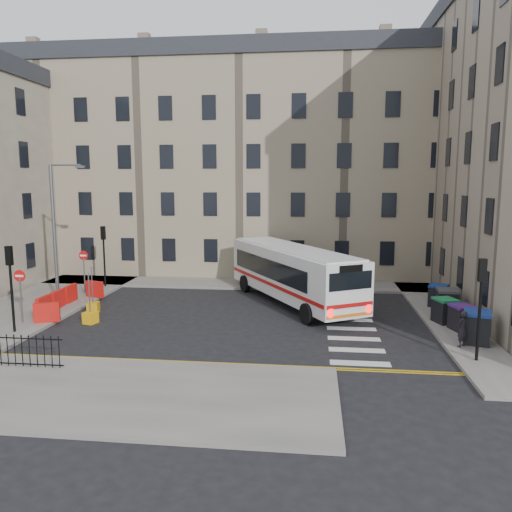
% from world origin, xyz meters
% --- Properties ---
extents(ground, '(120.00, 120.00, 0.00)m').
position_xyz_m(ground, '(0.00, 0.00, 0.00)').
color(ground, black).
rests_on(ground, ground).
extents(pavement_north, '(36.00, 3.20, 0.15)m').
position_xyz_m(pavement_north, '(-6.00, 8.60, 0.07)').
color(pavement_north, slate).
rests_on(pavement_north, ground).
extents(pavement_east, '(2.40, 26.00, 0.15)m').
position_xyz_m(pavement_east, '(9.00, 4.00, 0.07)').
color(pavement_east, slate).
rests_on(pavement_east, ground).
extents(pavement_west, '(6.00, 22.00, 0.15)m').
position_xyz_m(pavement_west, '(-14.00, 1.00, 0.07)').
color(pavement_west, slate).
rests_on(pavement_west, ground).
extents(pavement_sw, '(20.00, 6.00, 0.15)m').
position_xyz_m(pavement_sw, '(-7.00, -10.00, 0.07)').
color(pavement_sw, slate).
rests_on(pavement_sw, ground).
extents(terrace_north, '(38.30, 10.80, 17.20)m').
position_xyz_m(terrace_north, '(-7.00, 15.50, 8.62)').
color(terrace_north, gray).
rests_on(terrace_north, ground).
extents(traffic_light_east, '(0.28, 0.22, 4.10)m').
position_xyz_m(traffic_light_east, '(8.60, -5.50, 2.87)').
color(traffic_light_east, black).
rests_on(traffic_light_east, pavement_east).
extents(traffic_light_nw, '(0.28, 0.22, 4.10)m').
position_xyz_m(traffic_light_nw, '(-12.00, 6.50, 2.87)').
color(traffic_light_nw, black).
rests_on(traffic_light_nw, pavement_west).
extents(traffic_light_sw, '(0.28, 0.22, 4.10)m').
position_xyz_m(traffic_light_sw, '(-12.00, -4.00, 2.87)').
color(traffic_light_sw, black).
rests_on(traffic_light_sw, pavement_west).
extents(streetlamp, '(0.50, 0.22, 8.14)m').
position_xyz_m(streetlamp, '(-13.00, 2.00, 4.34)').
color(streetlamp, '#595B5E').
rests_on(streetlamp, pavement_west).
extents(no_entry_north, '(0.60, 0.08, 3.00)m').
position_xyz_m(no_entry_north, '(-12.50, 4.50, 2.08)').
color(no_entry_north, '#595B5E').
rests_on(no_entry_north, pavement_west).
extents(no_entry_south, '(0.60, 0.08, 3.00)m').
position_xyz_m(no_entry_south, '(-12.50, -2.50, 2.08)').
color(no_entry_south, '#595B5E').
rests_on(no_entry_south, pavement_west).
extents(roadworks_barriers, '(1.66, 6.26, 1.00)m').
position_xyz_m(roadworks_barriers, '(-11.84, 0.50, 0.65)').
color(roadworks_barriers, red).
rests_on(roadworks_barriers, pavement_west).
extents(bus, '(8.45, 11.86, 3.30)m').
position_xyz_m(bus, '(0.83, 3.72, 1.91)').
color(bus, silver).
rests_on(bus, ground).
extents(wheelie_bin_a, '(1.45, 1.56, 1.42)m').
position_xyz_m(wheelie_bin_a, '(9.28, -3.21, 0.87)').
color(wheelie_bin_a, black).
rests_on(wheelie_bin_a, pavement_east).
extents(wheelie_bin_b, '(1.24, 1.34, 1.22)m').
position_xyz_m(wheelie_bin_b, '(9.20, -1.30, 0.77)').
color(wheelie_bin_b, black).
rests_on(wheelie_bin_b, pavement_east).
extents(wheelie_bin_c, '(1.28, 1.37, 1.24)m').
position_xyz_m(wheelie_bin_c, '(8.72, -0.05, 0.78)').
color(wheelie_bin_c, black).
rests_on(wheelie_bin_c, pavement_east).
extents(wheelie_bin_d, '(1.18, 1.33, 1.38)m').
position_xyz_m(wheelie_bin_d, '(9.23, 1.56, 0.85)').
color(wheelie_bin_d, black).
rests_on(wheelie_bin_d, pavement_east).
extents(wheelie_bin_e, '(1.35, 1.42, 1.23)m').
position_xyz_m(wheelie_bin_e, '(9.21, 3.44, 0.77)').
color(wheelie_bin_e, black).
rests_on(wheelie_bin_e, pavement_east).
extents(pedestrian, '(0.68, 0.67, 1.58)m').
position_xyz_m(pedestrian, '(8.47, -3.84, 0.94)').
color(pedestrian, black).
rests_on(pedestrian, pavement_east).
extents(bollard_yellow, '(0.69, 0.69, 0.60)m').
position_xyz_m(bollard_yellow, '(-10.00, 0.21, 0.30)').
color(bollard_yellow, '#CF920B').
rests_on(bollard_yellow, ground).
extents(bollard_chevron, '(0.74, 0.74, 0.60)m').
position_xyz_m(bollard_chevron, '(-9.25, -1.76, 0.30)').
color(bollard_chevron, '#E6A10D').
rests_on(bollard_chevron, ground).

